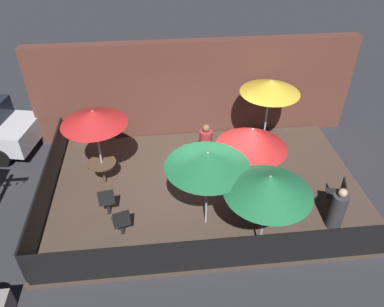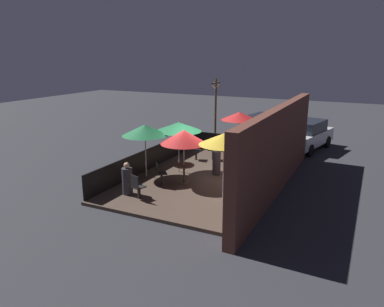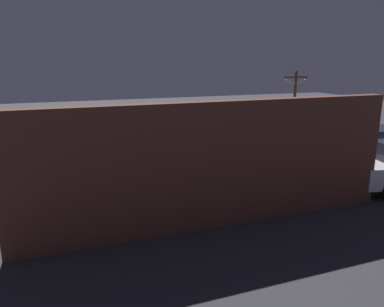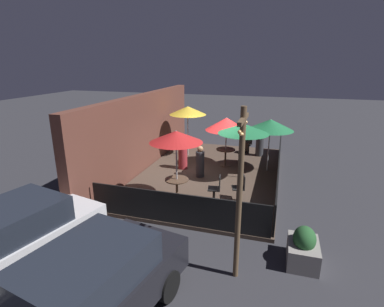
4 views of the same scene
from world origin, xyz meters
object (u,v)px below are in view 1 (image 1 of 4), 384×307
patron_2 (186,165)px  patio_umbrella_1 (93,117)px  patio_chair_1 (121,221)px  patio_chair_2 (107,200)px  patio_chair_0 (337,193)px  patio_umbrella_0 (252,138)px  patron_1 (337,210)px  dining_table_1 (102,167)px  dining_table_0 (247,178)px  patio_umbrella_4 (271,86)px  patron_0 (206,145)px  patio_umbrella_2 (208,160)px  patio_chair_3 (278,198)px  patio_umbrella_3 (269,185)px

patron_2 → patio_umbrella_1: bearing=80.3°
patio_chair_1 → patio_chair_2: patio_chair_2 is taller
patio_chair_0 → patio_chair_2: patio_chair_2 is taller
patio_umbrella_0 → patio_chair_1: patio_umbrella_0 is taller
patio_umbrella_1 → patio_chair_1: (0.60, -2.01, -1.71)m
patio_chair_0 → patron_1: (-0.27, -0.62, 0.04)m
patio_umbrella_0 → dining_table_1: 4.21m
dining_table_0 → dining_table_1: dining_table_0 is taller
patio_umbrella_4 → patio_chair_1: 5.63m
patron_0 → patio_umbrella_2: bearing=178.1°
patio_umbrella_4 → dining_table_0: 2.81m
patio_chair_3 → patron_2: bearing=16.1°
patron_0 → patio_umbrella_0: bearing=-146.6°
patio_chair_0 → patio_chair_3: 1.60m
patio_umbrella_0 → patio_umbrella_4: bearing=64.0°
patio_chair_3 → patron_2: 2.66m
patio_umbrella_3 → dining_table_1: bearing=144.4°
patio_umbrella_3 → patio_umbrella_4: bearing=74.4°
patio_umbrella_2 → patron_0: bearing=82.5°
patio_umbrella_2 → patron_1: patio_umbrella_2 is taller
patio_umbrella_1 → patio_umbrella_4: (4.91, 1.16, 0.02)m
patio_umbrella_1 → patio_chair_1: 2.71m
dining_table_1 → patio_chair_2: 1.31m
patio_chair_2 → patio_chair_3: (4.32, -0.36, 0.00)m
patio_chair_2 → patio_umbrella_3: bearing=-120.9°
patio_umbrella_3 → patio_chair_2: 4.16m
patio_umbrella_4 → dining_table_1: patio_umbrella_4 is taller
patio_chair_0 → patron_1: patron_1 is taller
patio_umbrella_2 → patio_umbrella_3: (1.15, -0.95, -0.02)m
dining_table_1 → patio_chair_2: (0.21, -1.29, -0.07)m
patio_chair_3 → patio_chair_1: bearing=55.2°
dining_table_0 → dining_table_1: 4.01m
patio_umbrella_4 → patio_chair_3: 3.31m
patio_umbrella_0 → patio_chair_1: size_ratio=2.39×
patio_chair_3 → patio_umbrella_4: bearing=-47.8°
patio_umbrella_4 → patron_0: 2.55m
dining_table_1 → patio_chair_2: size_ratio=0.83×
patio_umbrella_0 → patio_chair_1: (-3.30, -1.11, -1.41)m
patio_chair_0 → patron_0: bearing=-20.0°
dining_table_0 → patio_chair_0: patio_chair_0 is taller
patio_umbrella_0 → patron_0: patio_umbrella_0 is taller
patio_chair_0 → patio_chair_1: size_ratio=1.00×
patio_umbrella_0 → patio_chair_0: size_ratio=2.39×
patio_chair_3 → patron_0: (-1.52, 2.44, 0.04)m
patio_umbrella_1 → patio_chair_2: (0.21, -1.29, -1.68)m
patron_1 → patio_umbrella_3: bearing=74.0°
dining_table_1 → patio_chair_1: patio_chair_1 is taller
patio_umbrella_0 → patio_umbrella_1: patio_umbrella_1 is taller
patio_umbrella_2 → dining_table_0: patio_umbrella_2 is taller
dining_table_1 → patron_0: patron_0 is taller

